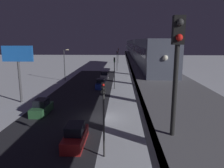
# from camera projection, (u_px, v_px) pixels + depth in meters

# --- Properties ---
(ground_plane) EXTENTS (240.00, 240.00, 0.00)m
(ground_plane) POSITION_uv_depth(u_px,v_px,m) (101.00, 118.00, 27.03)
(ground_plane) COLOR silver
(avenue_asphalt) EXTENTS (11.00, 84.79, 0.01)m
(avenue_asphalt) POSITION_uv_depth(u_px,v_px,m) (63.00, 117.00, 27.25)
(avenue_asphalt) COLOR #28282D
(avenue_asphalt) RESTS_ON ground_plane
(elevated_railway) EXTENTS (5.00, 84.79, 6.42)m
(elevated_railway) POSITION_uv_depth(u_px,v_px,m) (150.00, 75.00, 25.66)
(elevated_railway) COLOR slate
(elevated_railway) RESTS_ON ground_plane
(subway_train) EXTENTS (2.94, 74.07, 3.40)m
(subway_train) POSITION_uv_depth(u_px,v_px,m) (136.00, 47.00, 53.17)
(subway_train) COLOR #4C5160
(subway_train) RESTS_ON elevated_railway
(rail_signal) EXTENTS (0.36, 0.41, 4.00)m
(rail_signal) POSITION_uv_depth(u_px,v_px,m) (177.00, 56.00, 6.82)
(rail_signal) COLOR black
(rail_signal) RESTS_ON elevated_railway
(sedan_blue) EXTENTS (1.91, 4.10, 1.97)m
(sedan_blue) POSITION_uv_depth(u_px,v_px,m) (101.00, 84.00, 43.82)
(sedan_blue) COLOR navy
(sedan_blue) RESTS_ON ground_plane
(sedan_red) EXTENTS (1.80, 4.59, 1.97)m
(sedan_red) POSITION_uv_depth(u_px,v_px,m) (75.00, 136.00, 19.99)
(sedan_red) COLOR #A51E1E
(sedan_red) RESTS_ON ground_plane
(sedan_silver) EXTENTS (1.80, 4.27, 1.97)m
(sedan_silver) POSITION_uv_depth(u_px,v_px,m) (104.00, 76.00, 54.04)
(sedan_silver) COLOR #B2B2B7
(sedan_silver) RESTS_ON ground_plane
(sedan_green) EXTENTS (1.80, 4.50, 1.97)m
(sedan_green) POSITION_uv_depth(u_px,v_px,m) (42.00, 108.00, 28.45)
(sedan_green) COLOR #2D6038
(sedan_green) RESTS_ON ground_plane
(traffic_light_near) EXTENTS (0.32, 0.44, 6.40)m
(traffic_light_near) POSITION_uv_depth(u_px,v_px,m) (104.00, 109.00, 17.08)
(traffic_light_near) COLOR #2D2D2D
(traffic_light_near) RESTS_ON ground_plane
(traffic_light_mid) EXTENTS (0.32, 0.44, 6.40)m
(traffic_light_mid) POSITION_uv_depth(u_px,v_px,m) (114.00, 68.00, 42.27)
(traffic_light_mid) COLOR #2D2D2D
(traffic_light_mid) RESTS_ON ground_plane
(traffic_light_far) EXTENTS (0.32, 0.44, 6.40)m
(traffic_light_far) POSITION_uv_depth(u_px,v_px,m) (117.00, 58.00, 67.45)
(traffic_light_far) COLOR #2D2D2D
(traffic_light_far) RESTS_ON ground_plane
(traffic_light_distant) EXTENTS (0.32, 0.44, 6.40)m
(traffic_light_distant) POSITION_uv_depth(u_px,v_px,m) (118.00, 53.00, 92.64)
(traffic_light_distant) COLOR #2D2D2D
(traffic_light_distant) RESTS_ON ground_plane
(commercial_billboard) EXTENTS (4.80, 0.36, 8.90)m
(commercial_billboard) POSITION_uv_depth(u_px,v_px,m) (18.00, 59.00, 32.44)
(commercial_billboard) COLOR #4C4C51
(commercial_billboard) RESTS_ON ground_plane
(street_lamp_far) EXTENTS (1.35, 0.44, 7.65)m
(street_lamp_far) POSITION_uv_depth(u_px,v_px,m) (65.00, 61.00, 51.01)
(street_lamp_far) COLOR #38383D
(street_lamp_far) RESTS_ON ground_plane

